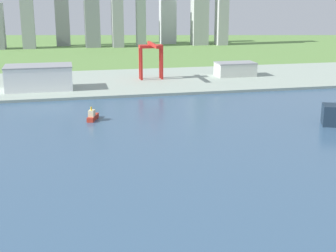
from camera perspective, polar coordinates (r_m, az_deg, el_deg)
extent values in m
plane|color=#5F8B44|center=(301.67, -1.18, -1.39)|extent=(2400.00, 2400.00, 0.00)
cube|color=#385675|center=(246.18, 1.55, -5.35)|extent=(840.00, 360.00, 0.15)
cube|color=#97A799|center=(484.26, -5.56, 5.17)|extent=(840.00, 140.00, 2.50)
cube|color=#B22D1E|center=(347.00, -8.77, 0.99)|extent=(9.57, 17.04, 3.14)
cube|color=beige|center=(343.78, -8.90, 1.49)|extent=(5.48, 6.83, 4.40)
cylinder|color=yellow|center=(342.20, -8.96, 2.02)|extent=(1.08, 1.08, 2.51)
cube|color=red|center=(482.70, -3.13, 7.20)|extent=(2.20, 2.20, 31.09)
cube|color=red|center=(486.39, -0.72, 7.29)|extent=(2.20, 2.20, 31.09)
cube|color=red|center=(490.52, -3.29, 7.33)|extent=(2.20, 2.20, 31.09)
cube|color=red|center=(494.15, -0.90, 7.42)|extent=(2.20, 2.20, 31.09)
cube|color=red|center=(486.20, -2.03, 9.29)|extent=(23.03, 10.00, 2.80)
cube|color=red|center=(474.39, -1.77, 9.48)|extent=(2.60, 47.08, 2.60)
cube|color=white|center=(451.11, -14.84, 5.44)|extent=(57.62, 30.97, 20.53)
cube|color=gray|center=(449.43, -14.94, 6.81)|extent=(58.78, 31.59, 1.20)
cube|color=silver|center=(513.24, 7.87, 6.55)|extent=(39.59, 22.67, 12.83)
cube|color=gray|center=(512.21, 7.89, 7.32)|extent=(40.38, 23.13, 1.20)
cube|color=#A1A4A7|center=(804.23, -16.20, 13.23)|extent=(19.67, 19.48, 127.53)
cube|color=gray|center=(831.42, -12.38, 14.07)|extent=(22.54, 16.62, 143.18)
cube|color=#A2A4A6|center=(797.37, -5.94, 12.72)|extent=(17.50, 18.50, 99.62)
cube|color=#ADB4B3|center=(806.05, -3.20, 12.65)|extent=(14.21, 16.28, 95.12)
cube|color=#ACADB6|center=(850.54, -0.03, 13.13)|extent=(26.08, 21.40, 104.29)
cube|color=#A4A7A5|center=(828.70, 3.76, 14.48)|extent=(25.84, 22.49, 146.09)
cube|color=#ADADB0|center=(833.04, 6.32, 12.91)|extent=(17.52, 22.54, 101.84)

